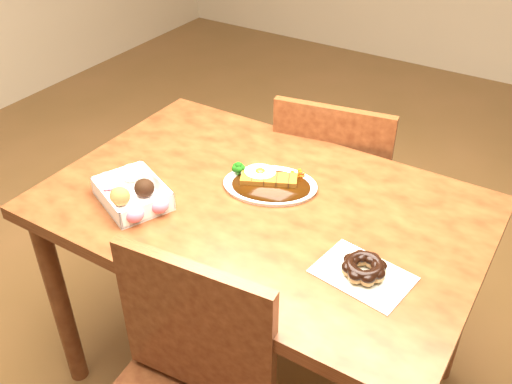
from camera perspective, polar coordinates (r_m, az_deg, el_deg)
The scene contains 6 objects.
ground at distance 2.11m, azimuth 0.45°, elevation -17.66°, with size 6.00×6.00×0.00m, color brown.
table at distance 1.64m, azimuth 0.56°, elevation -3.81°, with size 1.20×0.80×0.75m.
chair_far at distance 2.13m, azimuth 7.93°, elevation 0.36°, with size 0.49×0.49×0.87m.
katsu_curry_plate at distance 1.64m, azimuth 1.28°, elevation 0.96°, with size 0.32×0.27×0.05m.
donut_box at distance 1.61m, azimuth -12.27°, elevation -0.10°, with size 0.25×0.23×0.06m.
pon_de_ring at distance 1.37m, azimuth 10.74°, elevation -7.51°, with size 0.24×0.18×0.04m.
Camera 1 is at (0.66, -1.09, 1.69)m, focal length 40.00 mm.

